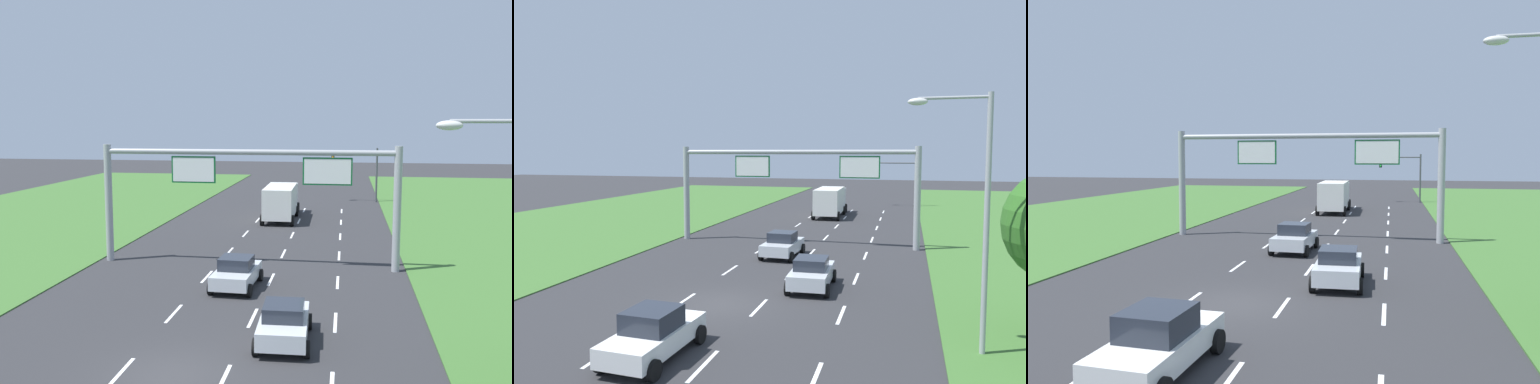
# 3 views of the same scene
# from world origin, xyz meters

# --- Properties ---
(ground_plane) EXTENTS (200.00, 200.00, 0.00)m
(ground_plane) POSITION_xyz_m (0.00, 0.00, 0.00)
(ground_plane) COLOR #2D2D30
(lane_dashes_inner_left) EXTENTS (0.14, 56.40, 0.01)m
(lane_dashes_inner_left) POSITION_xyz_m (-1.75, 9.00, 0.00)
(lane_dashes_inner_left) COLOR white
(lane_dashes_inner_left) RESTS_ON ground_plane
(lane_dashes_inner_right) EXTENTS (0.14, 56.40, 0.01)m
(lane_dashes_inner_right) POSITION_xyz_m (1.75, 9.00, 0.00)
(lane_dashes_inner_right) COLOR white
(lane_dashes_inner_right) RESTS_ON ground_plane
(lane_dashes_slip) EXTENTS (0.14, 56.40, 0.01)m
(lane_dashes_slip) POSITION_xyz_m (5.25, 9.00, 0.00)
(lane_dashes_slip) COLOR white
(lane_dashes_slip) RESTS_ON ground_plane
(car_near_red) EXTENTS (2.27, 3.99, 1.59)m
(car_near_red) POSITION_xyz_m (0.21, 10.28, 0.78)
(car_near_red) COLOR silver
(car_near_red) RESTS_ON ground_plane
(car_mid_lane) EXTENTS (2.18, 4.01, 1.53)m
(car_mid_lane) POSITION_xyz_m (3.35, 3.57, 0.76)
(car_mid_lane) COLOR silver
(car_mid_lane) RESTS_ON ground_plane
(box_truck) EXTENTS (2.77, 8.46, 2.92)m
(box_truck) POSITION_xyz_m (0.15, 31.01, 1.62)
(box_truck) COLOR silver
(box_truck) RESTS_ON ground_plane
(sign_gantry) EXTENTS (17.24, 0.44, 7.00)m
(sign_gantry) POSITION_xyz_m (0.16, 14.72, 4.87)
(sign_gantry) COLOR #9EA0A5
(sign_gantry) RESTS_ON ground_plane
(traffic_light_mast) EXTENTS (4.76, 0.49, 5.60)m
(traffic_light_mast) POSITION_xyz_m (6.78, 42.60, 3.87)
(traffic_light_mast) COLOR #47494F
(traffic_light_mast) RESTS_ON ground_plane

